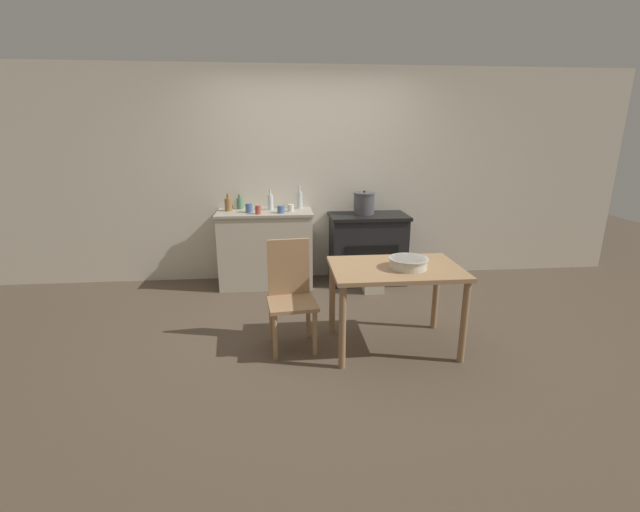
{
  "coord_description": "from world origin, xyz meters",
  "views": [
    {
      "loc": [
        -0.4,
        -3.72,
        1.8
      ],
      "look_at": [
        0.0,
        0.44,
        0.59
      ],
      "focal_mm": 24.0,
      "sensor_mm": 36.0,
      "label": 1
    }
  ],
  "objects_px": {
    "bottle_far_left": "(228,204)",
    "stock_pot": "(364,203)",
    "work_table": "(395,279)",
    "chair": "(291,292)",
    "cup_center": "(249,208)",
    "cup_center_right": "(291,208)",
    "bottle_center_left": "(270,202)",
    "flour_sack": "(373,280)",
    "bottle_left": "(300,199)",
    "cup_right": "(258,210)",
    "bottle_mid_left": "(240,203)",
    "cup_mid_right": "(281,209)",
    "mixing_bowl_large": "(408,262)",
    "stove": "(367,248)"
  },
  "relations": [
    {
      "from": "work_table",
      "to": "bottle_far_left",
      "type": "xyz_separation_m",
      "value": [
        -1.54,
        1.78,
        0.36
      ]
    },
    {
      "from": "flour_sack",
      "to": "cup_center_right",
      "type": "height_order",
      "value": "cup_center_right"
    },
    {
      "from": "bottle_left",
      "to": "cup_center_right",
      "type": "bearing_deg",
      "value": -119.99
    },
    {
      "from": "work_table",
      "to": "bottle_far_left",
      "type": "relative_size",
      "value": 5.27
    },
    {
      "from": "stock_pot",
      "to": "cup_center",
      "type": "distance_m",
      "value": 1.37
    },
    {
      "from": "bottle_center_left",
      "to": "cup_center",
      "type": "relative_size",
      "value": 2.4
    },
    {
      "from": "bottle_center_left",
      "to": "bottle_left",
      "type": "bearing_deg",
      "value": 9.07
    },
    {
      "from": "stove",
      "to": "cup_right",
      "type": "relative_size",
      "value": 9.62
    },
    {
      "from": "cup_right",
      "to": "bottle_center_left",
      "type": "bearing_deg",
      "value": 64.62
    },
    {
      "from": "work_table",
      "to": "flour_sack",
      "type": "bearing_deg",
      "value": 84.88
    },
    {
      "from": "work_table",
      "to": "chair",
      "type": "xyz_separation_m",
      "value": [
        -0.87,
        0.13,
        -0.14
      ]
    },
    {
      "from": "bottle_far_left",
      "to": "cup_center",
      "type": "bearing_deg",
      "value": -25.75
    },
    {
      "from": "cup_mid_right",
      "to": "chair",
      "type": "bearing_deg",
      "value": -87.74
    },
    {
      "from": "cup_center",
      "to": "cup_mid_right",
      "type": "distance_m",
      "value": 0.38
    },
    {
      "from": "flour_sack",
      "to": "cup_center_right",
      "type": "distance_m",
      "value": 1.28
    },
    {
      "from": "cup_center",
      "to": "bottle_mid_left",
      "type": "bearing_deg",
      "value": 116.73
    },
    {
      "from": "work_table",
      "to": "bottle_mid_left",
      "type": "distance_m",
      "value": 2.4
    },
    {
      "from": "chair",
      "to": "cup_mid_right",
      "type": "height_order",
      "value": "cup_mid_right"
    },
    {
      "from": "cup_right",
      "to": "cup_mid_right",
      "type": "bearing_deg",
      "value": 9.08
    },
    {
      "from": "bottle_center_left",
      "to": "cup_center",
      "type": "bearing_deg",
      "value": -145.56
    },
    {
      "from": "cup_center",
      "to": "cup_center_right",
      "type": "bearing_deg",
      "value": 2.89
    },
    {
      "from": "stock_pot",
      "to": "cup_mid_right",
      "type": "height_order",
      "value": "stock_pot"
    },
    {
      "from": "cup_center_right",
      "to": "bottle_center_left",
      "type": "bearing_deg",
      "value": 148.9
    },
    {
      "from": "stock_pot",
      "to": "cup_center",
      "type": "height_order",
      "value": "stock_pot"
    },
    {
      "from": "mixing_bowl_large",
      "to": "bottle_center_left",
      "type": "xyz_separation_m",
      "value": [
        -1.14,
        1.87,
        0.22
      ]
    },
    {
      "from": "stove",
      "to": "cup_mid_right",
      "type": "distance_m",
      "value": 1.18
    },
    {
      "from": "bottle_mid_left",
      "to": "bottle_center_left",
      "type": "relative_size",
      "value": 0.72
    },
    {
      "from": "bottle_center_left",
      "to": "cup_right",
      "type": "distance_m",
      "value": 0.32
    },
    {
      "from": "work_table",
      "to": "cup_mid_right",
      "type": "relative_size",
      "value": 12.47
    },
    {
      "from": "mixing_bowl_large",
      "to": "stock_pot",
      "type": "bearing_deg",
      "value": 90.58
    },
    {
      "from": "stove",
      "to": "bottle_far_left",
      "type": "xyz_separation_m",
      "value": [
        -1.67,
        0.07,
        0.56
      ]
    },
    {
      "from": "work_table",
      "to": "cup_mid_right",
      "type": "height_order",
      "value": "cup_mid_right"
    },
    {
      "from": "stock_pot",
      "to": "mixing_bowl_large",
      "type": "xyz_separation_m",
      "value": [
        0.02,
        -1.8,
        -0.2
      ]
    },
    {
      "from": "bottle_far_left",
      "to": "bottle_left",
      "type": "bearing_deg",
      "value": 7.05
    },
    {
      "from": "stock_pot",
      "to": "cup_right",
      "type": "distance_m",
      "value": 1.28
    },
    {
      "from": "bottle_mid_left",
      "to": "cup_mid_right",
      "type": "relative_size",
      "value": 2.04
    },
    {
      "from": "bottle_far_left",
      "to": "stock_pot",
      "type": "bearing_deg",
      "value": -1.03
    },
    {
      "from": "bottle_left",
      "to": "cup_right",
      "type": "xyz_separation_m",
      "value": [
        -0.49,
        -0.34,
        -0.06
      ]
    },
    {
      "from": "flour_sack",
      "to": "stock_pot",
      "type": "bearing_deg",
      "value": 95.57
    },
    {
      "from": "stock_pot",
      "to": "cup_right",
      "type": "xyz_separation_m",
      "value": [
        -1.26,
        -0.21,
        -0.02
      ]
    },
    {
      "from": "stock_pot",
      "to": "bottle_mid_left",
      "type": "distance_m",
      "value": 1.5
    },
    {
      "from": "cup_center",
      "to": "bottle_left",
      "type": "bearing_deg",
      "value": 20.56
    },
    {
      "from": "stock_pot",
      "to": "bottle_mid_left",
      "type": "height_order",
      "value": "stock_pot"
    },
    {
      "from": "cup_center",
      "to": "bottle_far_left",
      "type": "bearing_deg",
      "value": 154.25
    },
    {
      "from": "cup_right",
      "to": "cup_center",
      "type": "bearing_deg",
      "value": 132.84
    },
    {
      "from": "mixing_bowl_large",
      "to": "bottle_far_left",
      "type": "bearing_deg",
      "value": 131.85
    },
    {
      "from": "work_table",
      "to": "cup_center",
      "type": "relative_size",
      "value": 10.63
    },
    {
      "from": "flour_sack",
      "to": "bottle_left",
      "type": "bearing_deg",
      "value": 144.26
    },
    {
      "from": "mixing_bowl_large",
      "to": "cup_center",
      "type": "relative_size",
      "value": 3.19
    },
    {
      "from": "bottle_far_left",
      "to": "cup_mid_right",
      "type": "xyz_separation_m",
      "value": [
        0.62,
        -0.2,
        -0.04
      ]
    }
  ]
}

